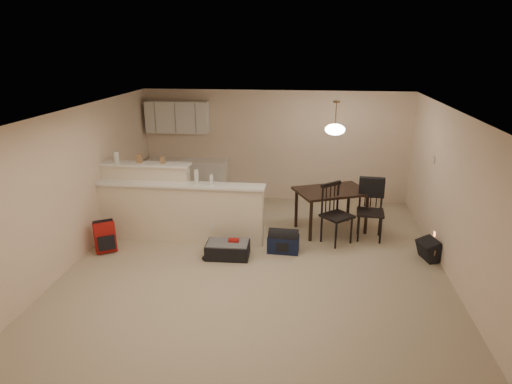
# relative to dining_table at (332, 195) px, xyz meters

# --- Properties ---
(room) EXTENTS (7.00, 7.02, 2.50)m
(room) POSITION_rel_dining_table_xyz_m (-1.23, -1.69, 0.53)
(room) COLOR #B7A78D
(room) RESTS_ON ground
(breakfast_bar) EXTENTS (3.08, 0.58, 1.39)m
(breakfast_bar) POSITION_rel_dining_table_xyz_m (-2.99, -0.71, -0.12)
(breakfast_bar) COLOR beige
(breakfast_bar) RESTS_ON ground
(upper_cabinets) EXTENTS (1.40, 0.34, 0.70)m
(upper_cabinets) POSITION_rel_dining_table_xyz_m (-3.43, 1.63, 1.18)
(upper_cabinets) COLOR white
(upper_cabinets) RESTS_ON room
(kitchen_counter) EXTENTS (1.80, 0.60, 0.90)m
(kitchen_counter) POSITION_rel_dining_table_xyz_m (-3.23, 1.50, -0.27)
(kitchen_counter) COLOR white
(kitchen_counter) RESTS_ON ground
(thermostat) EXTENTS (0.02, 0.12, 0.12)m
(thermostat) POSITION_rel_dining_table_xyz_m (1.75, -0.14, 0.78)
(thermostat) COLOR beige
(thermostat) RESTS_ON room
(jar) EXTENTS (0.10, 0.10, 0.20)m
(jar) POSITION_rel_dining_table_xyz_m (-3.97, -0.57, 0.77)
(jar) COLOR silver
(jar) RESTS_ON breakfast_bar
(cereal_box) EXTENTS (0.10, 0.07, 0.16)m
(cereal_box) POSITION_rel_dining_table_xyz_m (-3.53, -0.57, 0.75)
(cereal_box) COLOR #96704D
(cereal_box) RESTS_ON breakfast_bar
(small_box) EXTENTS (0.08, 0.06, 0.12)m
(small_box) POSITION_rel_dining_table_xyz_m (-3.09, -0.57, 0.73)
(small_box) COLOR #96704D
(small_box) RESTS_ON breakfast_bar
(bottle_a) EXTENTS (0.07, 0.07, 0.26)m
(bottle_a) POSITION_rel_dining_table_xyz_m (-2.42, -0.79, 0.50)
(bottle_a) COLOR silver
(bottle_a) RESTS_ON breakfast_bar
(bottle_b) EXTENTS (0.06, 0.06, 0.18)m
(bottle_b) POSITION_rel_dining_table_xyz_m (-2.15, -0.79, 0.46)
(bottle_b) COLOR silver
(bottle_b) RESTS_ON breakfast_bar
(dining_table) EXTENTS (1.56, 1.34, 0.82)m
(dining_table) POSITION_rel_dining_table_xyz_m (0.00, 0.00, 0.00)
(dining_table) COLOR black
(dining_table) RESTS_ON ground
(pendant_lamp) EXTENTS (0.36, 0.36, 0.62)m
(pendant_lamp) POSITION_rel_dining_table_xyz_m (-0.00, -0.00, 1.27)
(pendant_lamp) COLOR brown
(pendant_lamp) RESTS_ON room
(dining_chair_near) EXTENTS (0.67, 0.66, 1.10)m
(dining_chair_near) POSITION_rel_dining_table_xyz_m (0.09, -0.57, -0.17)
(dining_chair_near) COLOR black
(dining_chair_near) RESTS_ON ground
(dining_chair_far) EXTENTS (0.52, 0.50, 1.10)m
(dining_chair_far) POSITION_rel_dining_table_xyz_m (0.70, -0.32, -0.17)
(dining_chair_far) COLOR black
(dining_chair_far) RESTS_ON ground
(suitcase) EXTENTS (0.74, 0.49, 0.25)m
(suitcase) POSITION_rel_dining_table_xyz_m (-1.77, -1.38, -0.60)
(suitcase) COLOR black
(suitcase) RESTS_ON ground
(red_backpack) EXTENTS (0.41, 0.37, 0.53)m
(red_backpack) POSITION_rel_dining_table_xyz_m (-3.93, -1.42, -0.46)
(red_backpack) COLOR #A81613
(red_backpack) RESTS_ON ground
(navy_duffel) EXTENTS (0.55, 0.32, 0.29)m
(navy_duffel) POSITION_rel_dining_table_xyz_m (-0.84, -1.08, -0.58)
(navy_duffel) COLOR #121B3A
(navy_duffel) RESTS_ON ground
(black_daypack) EXTENTS (0.37, 0.45, 0.34)m
(black_daypack) POSITION_rel_dining_table_xyz_m (1.62, -1.08, -0.55)
(black_daypack) COLOR black
(black_daypack) RESTS_ON ground
(cardboard_sheet) EXTENTS (0.07, 0.38, 0.29)m
(cardboard_sheet) POSITION_rel_dining_table_xyz_m (1.62, -1.08, -0.58)
(cardboard_sheet) COLOR #96704D
(cardboard_sheet) RESTS_ON ground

